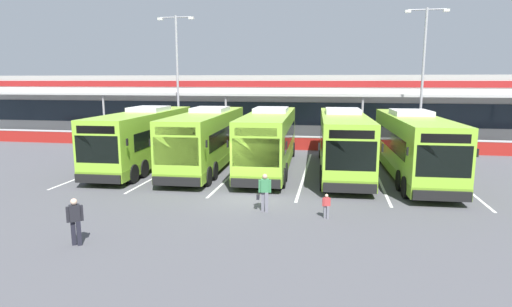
{
  "coord_description": "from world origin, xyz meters",
  "views": [
    {
      "loc": [
        3.64,
        -19.06,
        5.48
      ],
      "look_at": [
        -0.37,
        3.0,
        1.6
      ],
      "focal_mm": 29.65,
      "sensor_mm": 36.0,
      "label": 1
    }
  ],
  "objects_px": {
    "coach_bus_right_centre": "(343,143)",
    "coach_bus_rightmost": "(412,146)",
    "coach_bus_left_centre": "(207,140)",
    "pedestrian_with_handbag": "(264,192)",
    "pedestrian_in_dark_coat": "(75,220)",
    "lamp_post_west": "(177,71)",
    "lamp_post_centre": "(423,70)",
    "coach_bus_centre": "(269,141)",
    "coach_bus_leftmost": "(145,139)",
    "pedestrian_child": "(326,205)"
  },
  "relations": [
    {
      "from": "coach_bus_right_centre",
      "to": "coach_bus_rightmost",
      "type": "xyz_separation_m",
      "value": [
        3.88,
        -0.67,
        0.0
      ]
    },
    {
      "from": "coach_bus_left_centre",
      "to": "pedestrian_with_handbag",
      "type": "relative_size",
      "value": 7.55
    },
    {
      "from": "pedestrian_in_dark_coat",
      "to": "lamp_post_west",
      "type": "distance_m",
      "value": 24.88
    },
    {
      "from": "pedestrian_with_handbag",
      "to": "lamp_post_centre",
      "type": "bearing_deg",
      "value": 62.52
    },
    {
      "from": "coach_bus_centre",
      "to": "coach_bus_right_centre",
      "type": "xyz_separation_m",
      "value": [
        4.48,
        -0.14,
        0.0
      ]
    },
    {
      "from": "coach_bus_centre",
      "to": "lamp_post_centre",
      "type": "relative_size",
      "value": 1.11
    },
    {
      "from": "coach_bus_leftmost",
      "to": "pedestrian_with_handbag",
      "type": "xyz_separation_m",
      "value": [
        9.15,
        -8.17,
        -0.93
      ]
    },
    {
      "from": "coach_bus_left_centre",
      "to": "coach_bus_centre",
      "type": "relative_size",
      "value": 1.0
    },
    {
      "from": "coach_bus_rightmost",
      "to": "pedestrian_child",
      "type": "xyz_separation_m",
      "value": [
        -4.67,
        -8.36,
        -1.24
      ]
    },
    {
      "from": "coach_bus_left_centre",
      "to": "lamp_post_west",
      "type": "bearing_deg",
      "value": 118.86
    },
    {
      "from": "coach_bus_left_centre",
      "to": "coach_bus_rightmost",
      "type": "relative_size",
      "value": 1.0
    },
    {
      "from": "pedestrian_child",
      "to": "lamp_post_centre",
      "type": "xyz_separation_m",
      "value": [
        7.03,
        18.99,
        5.75
      ]
    },
    {
      "from": "coach_bus_rightmost",
      "to": "pedestrian_with_handbag",
      "type": "relative_size",
      "value": 7.55
    },
    {
      "from": "lamp_post_west",
      "to": "lamp_post_centre",
      "type": "distance_m",
      "value": 20.46
    },
    {
      "from": "coach_bus_leftmost",
      "to": "lamp_post_west",
      "type": "xyz_separation_m",
      "value": [
        -1.68,
        10.73,
        4.5
      ]
    },
    {
      "from": "pedestrian_in_dark_coat",
      "to": "lamp_post_centre",
      "type": "height_order",
      "value": "lamp_post_centre"
    },
    {
      "from": "coach_bus_right_centre",
      "to": "pedestrian_in_dark_coat",
      "type": "height_order",
      "value": "coach_bus_right_centre"
    },
    {
      "from": "coach_bus_left_centre",
      "to": "pedestrian_with_handbag",
      "type": "bearing_deg",
      "value": -58.98
    },
    {
      "from": "pedestrian_with_handbag",
      "to": "pedestrian_in_dark_coat",
      "type": "height_order",
      "value": "same"
    },
    {
      "from": "coach_bus_leftmost",
      "to": "coach_bus_rightmost",
      "type": "relative_size",
      "value": 1.0
    },
    {
      "from": "coach_bus_leftmost",
      "to": "coach_bus_centre",
      "type": "distance_m",
      "value": 8.07
    },
    {
      "from": "pedestrian_with_handbag",
      "to": "lamp_post_west",
      "type": "bearing_deg",
      "value": 119.83
    },
    {
      "from": "coach_bus_leftmost",
      "to": "lamp_post_centre",
      "type": "relative_size",
      "value": 1.11
    },
    {
      "from": "coach_bus_centre",
      "to": "coach_bus_right_centre",
      "type": "bearing_deg",
      "value": -1.75
    },
    {
      "from": "coach_bus_rightmost",
      "to": "pedestrian_child",
      "type": "relative_size",
      "value": 12.19
    },
    {
      "from": "coach_bus_right_centre",
      "to": "lamp_post_west",
      "type": "height_order",
      "value": "lamp_post_west"
    },
    {
      "from": "coach_bus_left_centre",
      "to": "lamp_post_centre",
      "type": "relative_size",
      "value": 1.11
    },
    {
      "from": "pedestrian_with_handbag",
      "to": "lamp_post_centre",
      "type": "xyz_separation_m",
      "value": [
        9.63,
        18.51,
        5.43
      ]
    },
    {
      "from": "coach_bus_leftmost",
      "to": "coach_bus_rightmost",
      "type": "xyz_separation_m",
      "value": [
        16.42,
        -0.29,
        0.0
      ]
    },
    {
      "from": "coach_bus_right_centre",
      "to": "coach_bus_rightmost",
      "type": "height_order",
      "value": "same"
    },
    {
      "from": "coach_bus_leftmost",
      "to": "coach_bus_right_centre",
      "type": "xyz_separation_m",
      "value": [
        12.54,
        0.38,
        0.0
      ]
    },
    {
      "from": "coach_bus_centre",
      "to": "coach_bus_right_centre",
      "type": "height_order",
      "value": "same"
    },
    {
      "from": "pedestrian_in_dark_coat",
      "to": "lamp_post_centre",
      "type": "distance_m",
      "value": 28.41
    },
    {
      "from": "pedestrian_with_handbag",
      "to": "coach_bus_right_centre",
      "type": "bearing_deg",
      "value": 68.38
    },
    {
      "from": "coach_bus_centre",
      "to": "coach_bus_right_centre",
      "type": "relative_size",
      "value": 1.0
    },
    {
      "from": "coach_bus_centre",
      "to": "pedestrian_in_dark_coat",
      "type": "distance_m",
      "value": 14.28
    },
    {
      "from": "coach_bus_left_centre",
      "to": "coach_bus_right_centre",
      "type": "distance_m",
      "value": 8.42
    },
    {
      "from": "coach_bus_rightmost",
      "to": "pedestrian_with_handbag",
      "type": "bearing_deg",
      "value": -132.69
    },
    {
      "from": "coach_bus_left_centre",
      "to": "lamp_post_west",
      "type": "height_order",
      "value": "lamp_post_west"
    },
    {
      "from": "coach_bus_centre",
      "to": "pedestrian_in_dark_coat",
      "type": "xyz_separation_m",
      "value": [
        -4.55,
        -13.51,
        -0.91
      ]
    },
    {
      "from": "coach_bus_rightmost",
      "to": "lamp_post_west",
      "type": "relative_size",
      "value": 1.11
    },
    {
      "from": "pedestrian_in_dark_coat",
      "to": "coach_bus_right_centre",
      "type": "bearing_deg",
      "value": 55.97
    },
    {
      "from": "coach_bus_rightmost",
      "to": "pedestrian_child",
      "type": "height_order",
      "value": "coach_bus_rightmost"
    },
    {
      "from": "lamp_post_west",
      "to": "lamp_post_centre",
      "type": "xyz_separation_m",
      "value": [
        20.46,
        -0.39,
        0.0
      ]
    },
    {
      "from": "pedestrian_in_dark_coat",
      "to": "pedestrian_child",
      "type": "bearing_deg",
      "value": 27.8
    },
    {
      "from": "coach_bus_rightmost",
      "to": "lamp_post_west",
      "type": "height_order",
      "value": "lamp_post_west"
    },
    {
      "from": "pedestrian_in_dark_coat",
      "to": "pedestrian_child",
      "type": "xyz_separation_m",
      "value": [
        8.24,
        4.34,
        -0.33
      ]
    },
    {
      "from": "pedestrian_child",
      "to": "coach_bus_left_centre",
      "type": "bearing_deg",
      "value": 130.78
    },
    {
      "from": "coach_bus_right_centre",
      "to": "pedestrian_child",
      "type": "height_order",
      "value": "coach_bus_right_centre"
    },
    {
      "from": "coach_bus_leftmost",
      "to": "pedestrian_child",
      "type": "distance_m",
      "value": 14.65
    }
  ]
}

